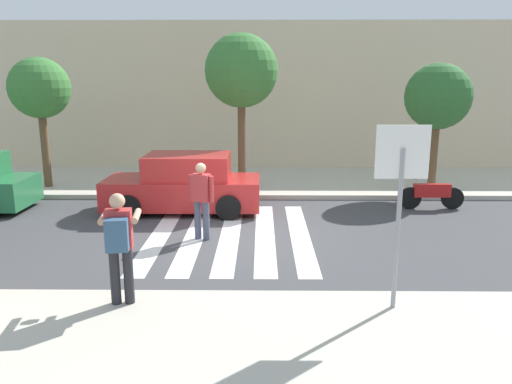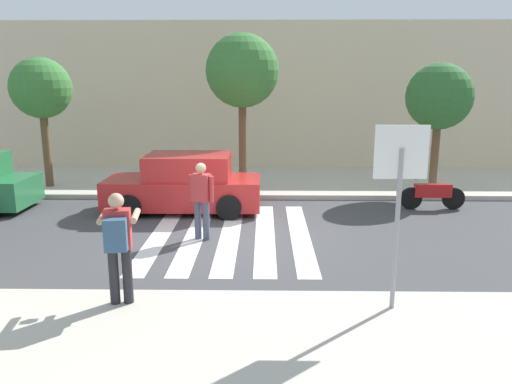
% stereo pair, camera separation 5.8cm
% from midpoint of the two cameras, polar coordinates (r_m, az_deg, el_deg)
% --- Properties ---
extents(ground_plane, '(120.00, 120.00, 0.00)m').
position_cam_midpoint_polar(ground_plane, '(11.31, -3.19, -5.21)').
color(ground_plane, '#424244').
extents(sidewalk_far, '(60.00, 4.80, 0.14)m').
position_cam_midpoint_polar(sidewalk_far, '(17.10, -1.88, 1.24)').
color(sidewalk_far, beige).
rests_on(sidewalk_far, ground).
extents(building_facade_far, '(56.00, 4.00, 5.60)m').
position_cam_midpoint_polar(building_facade_far, '(21.16, -1.42, 10.92)').
color(building_facade_far, beige).
rests_on(building_facade_far, ground).
extents(crosswalk_stripe_0, '(0.44, 5.20, 0.01)m').
position_cam_midpoint_polar(crosswalk_stripe_0, '(11.72, -10.98, -4.77)').
color(crosswalk_stripe_0, silver).
rests_on(crosswalk_stripe_0, ground).
extents(crosswalk_stripe_1, '(0.44, 5.20, 0.01)m').
position_cam_midpoint_polar(crosswalk_stripe_1, '(11.58, -7.09, -4.84)').
color(crosswalk_stripe_1, silver).
rests_on(crosswalk_stripe_1, ground).
extents(crosswalk_stripe_2, '(0.44, 5.20, 0.01)m').
position_cam_midpoint_polar(crosswalk_stripe_2, '(11.50, -3.12, -4.88)').
color(crosswalk_stripe_2, silver).
rests_on(crosswalk_stripe_2, ground).
extents(crosswalk_stripe_3, '(0.44, 5.20, 0.01)m').
position_cam_midpoint_polar(crosswalk_stripe_3, '(11.48, 0.88, -4.90)').
color(crosswalk_stripe_3, silver).
rests_on(crosswalk_stripe_3, ground).
extents(crosswalk_stripe_4, '(0.44, 5.20, 0.01)m').
position_cam_midpoint_polar(crosswalk_stripe_4, '(11.51, 4.88, -4.90)').
color(crosswalk_stripe_4, silver).
rests_on(crosswalk_stripe_4, ground).
extents(stop_sign, '(0.76, 0.08, 2.73)m').
position_cam_midpoint_polar(stop_sign, '(7.37, 16.02, 1.66)').
color(stop_sign, gray).
rests_on(stop_sign, sidewalk_near).
extents(photographer_with_backpack, '(0.66, 0.89, 1.72)m').
position_cam_midpoint_polar(photographer_with_backpack, '(7.71, -15.58, -5.26)').
color(photographer_with_backpack, '#232328').
rests_on(photographer_with_backpack, sidewalk_near).
extents(pedestrian_crossing, '(0.56, 0.34, 1.72)m').
position_cam_midpoint_polar(pedestrian_crossing, '(10.98, -6.41, -0.55)').
color(pedestrian_crossing, '#474C60').
rests_on(pedestrian_crossing, ground).
extents(parked_car_red, '(4.10, 1.92, 1.55)m').
position_cam_midpoint_polar(parked_car_red, '(13.49, -8.30, 0.82)').
color(parked_car_red, red).
rests_on(parked_car_red, ground).
extents(motorcycle, '(1.76, 0.60, 0.87)m').
position_cam_midpoint_polar(motorcycle, '(14.45, 19.31, -0.24)').
color(motorcycle, black).
rests_on(motorcycle, ground).
extents(street_tree_west, '(1.86, 1.86, 4.01)m').
position_cam_midpoint_polar(street_tree_west, '(16.98, -23.58, 10.71)').
color(street_tree_west, brown).
rests_on(street_tree_west, sidewalk_far).
extents(street_tree_center, '(2.22, 2.22, 4.71)m').
position_cam_midpoint_polar(street_tree_center, '(15.47, -1.80, 13.58)').
color(street_tree_center, brown).
rests_on(street_tree_center, sidewalk_far).
extents(street_tree_east, '(1.98, 1.98, 3.83)m').
position_cam_midpoint_polar(street_tree_east, '(16.10, 20.00, 10.13)').
color(street_tree_east, brown).
rests_on(street_tree_east, sidewalk_far).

